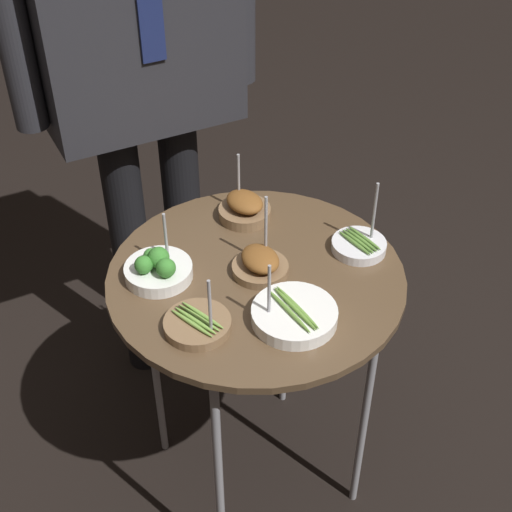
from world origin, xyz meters
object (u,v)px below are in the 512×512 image
(bowl_roast_mid_left, at_px, (245,208))
(bowl_asparagus_near_rim, at_px, (198,324))
(bowl_broccoli_center, at_px, (158,268))
(waiter_figure, at_px, (135,29))
(serving_cart, at_px, (256,292))
(bowl_asparagus_back_left, at_px, (359,245))
(bowl_asparagus_far_rim, at_px, (292,315))
(bowl_roast_mid_right, at_px, (261,264))

(bowl_roast_mid_left, bearing_deg, bowl_asparagus_near_rim, -130.88)
(bowl_broccoli_center, distance_m, waiter_figure, 0.61)
(serving_cart, relative_size, bowl_asparagus_back_left, 4.37)
(bowl_asparagus_far_rim, bearing_deg, bowl_roast_mid_right, 84.83)
(bowl_broccoli_center, bearing_deg, bowl_roast_mid_right, -23.16)
(bowl_asparagus_back_left, distance_m, waiter_figure, 0.75)
(waiter_figure, bearing_deg, bowl_asparagus_near_rim, -102.68)
(waiter_figure, bearing_deg, bowl_broccoli_center, -108.63)
(serving_cart, xyz_separation_m, bowl_asparagus_back_left, (0.25, -0.03, 0.07))
(serving_cart, distance_m, bowl_asparagus_far_rim, 0.18)
(serving_cart, bearing_deg, bowl_asparagus_far_rim, -91.46)
(bowl_roast_mid_right, xyz_separation_m, bowl_broccoli_center, (-0.21, 0.09, 0.00))
(bowl_asparagus_far_rim, xyz_separation_m, bowl_asparagus_near_rim, (-0.18, 0.07, -0.00))
(serving_cart, distance_m, waiter_figure, 0.71)
(bowl_asparagus_near_rim, bearing_deg, bowl_broccoli_center, 93.54)
(bowl_roast_mid_left, bearing_deg, bowl_asparagus_back_left, -53.46)
(bowl_roast_mid_left, relative_size, waiter_figure, 0.09)
(bowl_roast_mid_right, height_order, bowl_broccoli_center, bowl_roast_mid_right)
(bowl_broccoli_center, height_order, bowl_asparagus_far_rim, bowl_asparagus_far_rim)
(bowl_roast_mid_left, xyz_separation_m, bowl_broccoli_center, (-0.27, -0.11, -0.00))
(bowl_roast_mid_left, height_order, bowl_asparagus_far_rim, bowl_roast_mid_left)
(bowl_roast_mid_right, distance_m, bowl_roast_mid_left, 0.21)
(bowl_asparagus_back_left, relative_size, bowl_asparagus_far_rim, 0.96)
(serving_cart, height_order, waiter_figure, waiter_figure)
(bowl_asparagus_back_left, distance_m, bowl_broccoli_center, 0.46)
(serving_cart, xyz_separation_m, bowl_asparagus_near_rim, (-0.18, -0.10, 0.07))
(bowl_asparagus_back_left, bearing_deg, bowl_asparagus_near_rim, -171.74)
(serving_cart, bearing_deg, waiter_figure, 93.72)
(bowl_roast_mid_left, bearing_deg, serving_cart, -110.32)
(bowl_broccoli_center, relative_size, waiter_figure, 0.09)
(bowl_asparagus_back_left, relative_size, bowl_asparagus_near_rim, 1.15)
(bowl_roast_mid_right, xyz_separation_m, bowl_roast_mid_left, (0.06, 0.20, 0.00))
(serving_cart, height_order, bowl_roast_mid_right, bowl_roast_mid_right)
(bowl_asparagus_far_rim, height_order, waiter_figure, waiter_figure)
(bowl_asparagus_far_rim, height_order, bowl_asparagus_near_rim, bowl_asparagus_far_rim)
(bowl_asparagus_far_rim, xyz_separation_m, waiter_figure, (-0.03, 0.73, 0.35))
(bowl_broccoli_center, relative_size, bowl_asparagus_far_rim, 0.84)
(bowl_asparagus_back_left, distance_m, bowl_roast_mid_left, 0.30)
(bowl_asparagus_back_left, distance_m, bowl_asparagus_far_rim, 0.29)
(bowl_broccoli_center, relative_size, bowl_asparagus_near_rim, 1.01)
(waiter_figure, bearing_deg, serving_cart, -86.28)
(bowl_asparagus_near_rim, relative_size, waiter_figure, 0.08)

